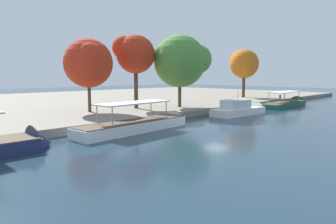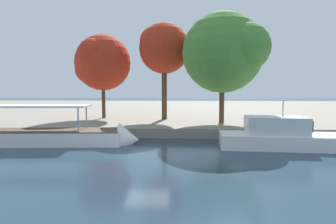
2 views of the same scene
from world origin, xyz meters
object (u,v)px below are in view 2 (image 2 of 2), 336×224
(tour_boat_1, at_px, (49,138))
(tree_2, at_px, (224,52))
(tree_3, at_px, (100,62))
(motor_yacht_2, at_px, (296,140))
(tree_1, at_px, (164,48))

(tour_boat_1, distance_m, tree_2, 16.49)
(tree_2, xyz_separation_m, tree_3, (-12.48, 3.91, -0.58))
(tour_boat_1, height_order, tree_2, tree_2)
(tour_boat_1, relative_size, tree_3, 1.53)
(motor_yacht_2, bearing_deg, tree_2, 120.28)
(tree_1, relative_size, tree_2, 0.98)
(motor_yacht_2, relative_size, tree_1, 0.98)
(tour_boat_1, bearing_deg, tree_2, 23.83)
(tour_boat_1, bearing_deg, motor_yacht_2, -6.22)
(tree_1, bearing_deg, tree_3, 175.75)
(tree_2, height_order, tree_3, tree_2)
(tree_3, bearing_deg, tree_1, -4.25)
(tree_2, bearing_deg, tour_boat_1, -152.59)
(tree_2, bearing_deg, motor_yacht_2, -64.57)
(tree_1, distance_m, tree_2, 6.63)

